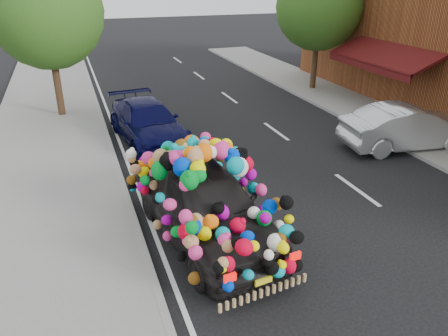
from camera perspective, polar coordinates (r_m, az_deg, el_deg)
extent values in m
plane|color=black|center=(10.78, 1.10, -5.76)|extent=(100.00, 100.00, 0.00)
cube|color=gray|center=(10.27, -22.28, -9.08)|extent=(4.00, 60.00, 0.12)
cube|color=gray|center=(10.26, -11.38, -7.54)|extent=(0.15, 60.00, 0.13)
cube|color=gray|center=(17.27, 23.71, 4.21)|extent=(3.00, 40.00, 0.12)
cube|color=#450D0D|center=(19.24, 20.01, 13.80)|extent=(1.62, 5.20, 0.75)
cube|color=#450D0D|center=(18.85, 18.01, 12.63)|extent=(0.06, 5.20, 0.35)
cylinder|color=#332114|center=(18.66, -20.92, 10.26)|extent=(0.28, 0.28, 2.73)
sphere|color=#285617|center=(18.27, -22.21, 18.36)|extent=(4.20, 4.20, 4.20)
cylinder|color=#332114|center=(22.25, 11.71, 13.27)|extent=(0.28, 0.28, 2.64)
sphere|color=#285617|center=(21.92, 12.31, 19.89)|extent=(4.00, 4.00, 4.00)
imported|color=black|center=(9.47, -2.55, -4.66)|extent=(2.55, 5.01, 1.64)
cube|color=red|center=(7.43, 0.80, -14.14)|extent=(0.23, 0.09, 0.14)
cube|color=red|center=(8.01, 9.29, -11.29)|extent=(0.23, 0.09, 0.14)
cube|color=yellow|center=(7.88, 5.18, -14.47)|extent=(0.34, 0.08, 0.12)
imported|color=black|center=(15.25, -9.91, 5.89)|extent=(2.43, 4.82, 1.34)
imported|color=#B3B6BB|center=(15.61, 22.92, 4.93)|extent=(4.55, 2.04, 1.45)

